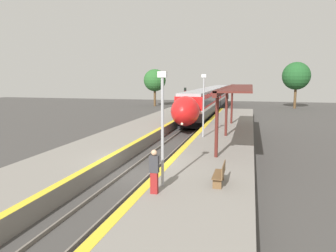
{
  "coord_description": "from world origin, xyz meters",
  "views": [
    {
      "loc": [
        5.99,
        -16.63,
        5.35
      ],
      "look_at": [
        0.58,
        4.62,
        2.1
      ],
      "focal_mm": 35.0,
      "sensor_mm": 36.0,
      "label": 1
    }
  ],
  "objects_px": {
    "lamppost_mid": "(204,101)",
    "train": "(210,99)",
    "person_waiting": "(154,171)",
    "platform_bench": "(221,174)",
    "railway_signal": "(185,99)",
    "lamppost_near": "(162,121)"
  },
  "relations": [
    {
      "from": "platform_bench",
      "to": "lamppost_mid",
      "type": "bearing_deg",
      "value": 102.01
    },
    {
      "from": "lamppost_near",
      "to": "train",
      "type": "bearing_deg",
      "value": 93.95
    },
    {
      "from": "lamppost_mid",
      "to": "lamppost_near",
      "type": "bearing_deg",
      "value": -90.0
    },
    {
      "from": "railway_signal",
      "to": "lamppost_mid",
      "type": "distance_m",
      "value": 18.87
    },
    {
      "from": "person_waiting",
      "to": "lamppost_mid",
      "type": "height_order",
      "value": "lamppost_mid"
    },
    {
      "from": "platform_bench",
      "to": "railway_signal",
      "type": "distance_m",
      "value": 30.09
    },
    {
      "from": "train",
      "to": "platform_bench",
      "type": "distance_m",
      "value": 35.84
    },
    {
      "from": "platform_bench",
      "to": "railway_signal",
      "type": "relative_size",
      "value": 0.4
    },
    {
      "from": "platform_bench",
      "to": "lamppost_near",
      "type": "relative_size",
      "value": 0.34
    },
    {
      "from": "railway_signal",
      "to": "person_waiting",
      "type": "bearing_deg",
      "value": -80.84
    },
    {
      "from": "lamppost_near",
      "to": "lamppost_mid",
      "type": "xyz_separation_m",
      "value": [
        0.0,
        11.77,
        0.0
      ]
    },
    {
      "from": "train",
      "to": "lamppost_near",
      "type": "height_order",
      "value": "lamppost_near"
    },
    {
      "from": "platform_bench",
      "to": "railway_signal",
      "type": "bearing_deg",
      "value": 104.22
    },
    {
      "from": "platform_bench",
      "to": "lamppost_near",
      "type": "height_order",
      "value": "lamppost_near"
    },
    {
      "from": "lamppost_near",
      "to": "lamppost_mid",
      "type": "distance_m",
      "value": 11.77
    },
    {
      "from": "platform_bench",
      "to": "lamppost_near",
      "type": "distance_m",
      "value": 3.35
    },
    {
      "from": "lamppost_mid",
      "to": "train",
      "type": "bearing_deg",
      "value": 95.84
    },
    {
      "from": "railway_signal",
      "to": "lamppost_mid",
      "type": "xyz_separation_m",
      "value": [
        5.05,
        -18.15,
        1.12
      ]
    },
    {
      "from": "train",
      "to": "person_waiting",
      "type": "relative_size",
      "value": 23.79
    },
    {
      "from": "train",
      "to": "platform_bench",
      "type": "height_order",
      "value": "train"
    },
    {
      "from": "railway_signal",
      "to": "train",
      "type": "bearing_deg",
      "value": 68.2
    },
    {
      "from": "train",
      "to": "lamppost_mid",
      "type": "bearing_deg",
      "value": -84.16
    }
  ]
}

